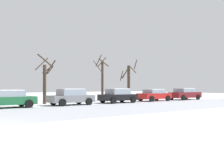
% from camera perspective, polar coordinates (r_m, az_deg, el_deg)
% --- Properties ---
extents(parked_car_green, '(3.97, 2.10, 1.41)m').
position_cam_1_polar(parked_car_green, '(21.97, -21.65, -2.99)').
color(parked_car_green, '#1E6038').
rests_on(parked_car_green, ground).
extents(parked_car_gray, '(4.01, 2.09, 1.48)m').
position_cam_1_polar(parked_car_gray, '(23.82, -8.92, -2.77)').
color(parked_car_gray, slate).
rests_on(parked_car_gray, ground).
extents(parked_car_black, '(3.90, 2.09, 1.48)m').
position_cam_1_polar(parked_car_black, '(26.78, 1.31, -2.54)').
color(parked_car_black, black).
rests_on(parked_car_black, ground).
extents(parked_car_red, '(4.02, 2.02, 1.38)m').
position_cam_1_polar(parked_car_red, '(30.46, 9.23, -2.36)').
color(parked_car_red, red).
rests_on(parked_car_red, ground).
extents(parked_car_maroon, '(4.52, 2.09, 1.48)m').
position_cam_1_polar(parked_car_maroon, '(34.45, 15.64, -2.07)').
color(parked_car_maroon, maroon).
rests_on(parked_car_maroon, ground).
extents(tree_far_mid, '(1.90, 1.91, 4.75)m').
position_cam_1_polar(tree_far_mid, '(25.93, -14.42, 0.82)').
color(tree_far_mid, '#423326').
rests_on(tree_far_mid, ground).
extents(tree_far_right, '(2.49, 2.48, 4.86)m').
position_cam_1_polar(tree_far_right, '(31.68, 3.64, 0.65)').
color(tree_far_right, '#423326').
rests_on(tree_far_right, ground).
extents(tree_far_left, '(1.58, 1.60, 5.39)m').
position_cam_1_polar(tree_far_left, '(29.43, -2.18, 1.31)').
color(tree_far_left, '#423326').
rests_on(tree_far_left, ground).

